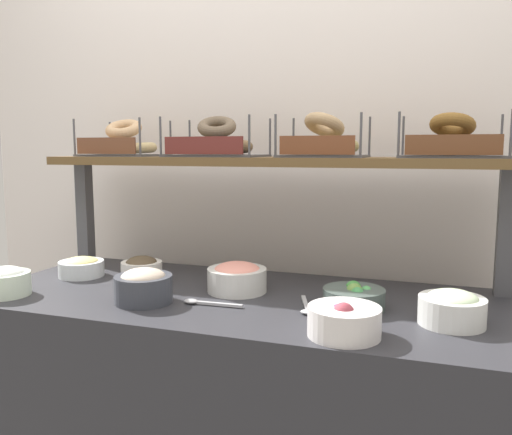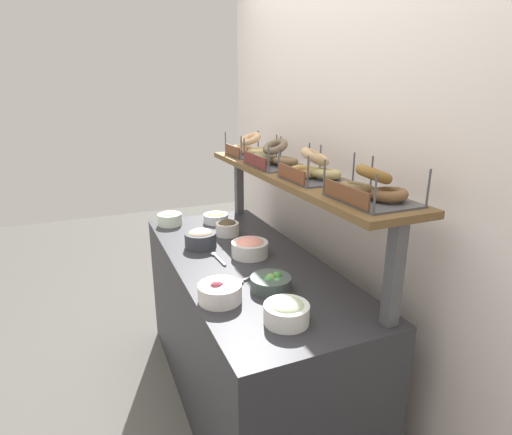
{
  "view_description": "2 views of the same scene",
  "coord_description": "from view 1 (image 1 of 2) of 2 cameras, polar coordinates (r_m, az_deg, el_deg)",
  "views": [
    {
      "loc": [
        0.56,
        -1.48,
        1.31
      ],
      "look_at": [
        0.02,
        0.08,
        1.09
      ],
      "focal_mm": 36.43,
      "sensor_mm": 36.0,
      "label": 1
    },
    {
      "loc": [
        1.81,
        -0.71,
        1.68
      ],
      "look_at": [
        -0.06,
        0.09,
        1.04
      ],
      "focal_mm": 28.79,
      "sensor_mm": 36.0,
      "label": 2
    }
  ],
  "objects": [
    {
      "name": "back_wall",
      "position": [
        2.11,
        3.56,
        4.57
      ],
      "size": [
        2.87,
        0.06,
        2.4
      ],
      "primitive_type": "cube",
      "color": "white",
      "rests_on": "ground_plane"
    },
    {
      "name": "deli_counter",
      "position": [
        1.81,
        -1.6,
        -21.62
      ],
      "size": [
        1.67,
        0.7,
        0.85
      ],
      "primitive_type": "cube",
      "color": "#2D2D33",
      "rests_on": "ground_plane"
    },
    {
      "name": "shelf_riser_left",
      "position": [
        2.22,
        -18.26,
        0.46
      ],
      "size": [
        0.05,
        0.05,
        0.4
      ],
      "primitive_type": "cube",
      "color": "#4C4C51",
      "rests_on": "deli_counter"
    },
    {
      "name": "shelf_riser_right",
      "position": [
        1.79,
        25.73,
        -1.52
      ],
      "size": [
        0.05,
        0.05,
        0.4
      ],
      "primitive_type": "cube",
      "color": "#4C4C51",
      "rests_on": "deli_counter"
    },
    {
      "name": "upper_shelf",
      "position": [
        1.84,
        1.26,
        6.19
      ],
      "size": [
        1.63,
        0.32,
        0.03
      ],
      "primitive_type": "cube",
      "color": "brown",
      "rests_on": "shelf_riser_left"
    },
    {
      "name": "bowl_egg_salad",
      "position": [
        1.99,
        -18.62,
        -5.14
      ],
      "size": [
        0.16,
        0.16,
        0.07
      ],
      "color": "white",
      "rests_on": "deli_counter"
    },
    {
      "name": "bowl_beet_salad",
      "position": [
        1.31,
        9.65,
        -11.1
      ],
      "size": [
        0.18,
        0.18,
        0.09
      ],
      "color": "white",
      "rests_on": "deli_counter"
    },
    {
      "name": "bowl_tuna_salad",
      "position": [
        1.61,
        -12.25,
        -7.31
      ],
      "size": [
        0.17,
        0.17,
        0.1
      ],
      "color": "#3A3D46",
      "rests_on": "deli_counter"
    },
    {
      "name": "bowl_cream_cheese",
      "position": [
        1.82,
        -25.83,
        -6.31
      ],
      "size": [
        0.15,
        0.15,
        0.09
      ],
      "color": "white",
      "rests_on": "deli_counter"
    },
    {
      "name": "bowl_scallion_spread",
      "position": [
        1.47,
        20.72,
        -9.23
      ],
      "size": [
        0.17,
        0.17,
        0.09
      ],
      "color": "white",
      "rests_on": "deli_counter"
    },
    {
      "name": "bowl_lox_spread",
      "position": [
        1.69,
        -2.1,
        -6.55
      ],
      "size": [
        0.19,
        0.19,
        0.1
      ],
      "color": "silver",
      "rests_on": "deli_counter"
    },
    {
      "name": "bowl_veggie_mix",
      "position": [
        1.54,
        10.72,
        -8.61
      ],
      "size": [
        0.18,
        0.18,
        0.07
      ],
      "color": "#45534E",
      "rests_on": "deli_counter"
    },
    {
      "name": "bowl_chocolate_spread",
      "position": [
        1.84,
        -12.45,
        -5.6
      ],
      "size": [
        0.14,
        0.14,
        0.09
      ],
      "color": "white",
      "rests_on": "deli_counter"
    },
    {
      "name": "serving_spoon_near_plate",
      "position": [
        1.56,
        -5.78,
        -9.27
      ],
      "size": [
        0.18,
        0.03,
        0.01
      ],
      "color": "#B7B7BC",
      "rests_on": "deli_counter"
    },
    {
      "name": "serving_spoon_by_edge",
      "position": [
        1.51,
        5.6,
        -9.85
      ],
      "size": [
        0.08,
        0.17,
        0.01
      ],
      "color": "#B7B7BC",
      "rests_on": "deli_counter"
    },
    {
      "name": "bagel_basket_plain",
      "position": [
        2.1,
        -14.37,
        7.82
      ],
      "size": [
        0.29,
        0.25,
        0.15
      ],
      "color": "#4C4C51",
      "rests_on": "upper_shelf"
    },
    {
      "name": "bagel_basket_poppy",
      "position": [
        1.89,
        -4.41,
        8.11
      ],
      "size": [
        0.34,
        0.25,
        0.15
      ],
      "color": "#4C4C51",
      "rests_on": "upper_shelf"
    },
    {
      "name": "bagel_basket_sesame",
      "position": [
        1.79,
        7.41,
        8.13
      ],
      "size": [
        0.29,
        0.25,
        0.16
      ],
      "color": "#4C4C51",
      "rests_on": "upper_shelf"
    },
    {
      "name": "bagel_basket_cinnamon_raisin",
      "position": [
        1.76,
        20.62,
        7.67
      ],
      "size": [
        0.32,
        0.25,
        0.14
      ],
      "color": "#4C4C51",
      "rests_on": "upper_shelf"
    }
  ]
}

